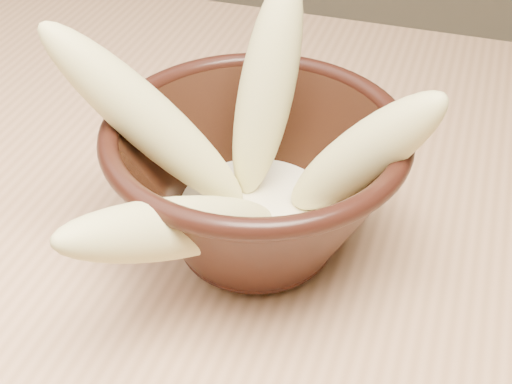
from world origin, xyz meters
TOP-DOWN VIEW (x-y plane):
  - table at (0.00, 0.00)m, footprint 1.20×0.80m
  - bowl at (0.18, -0.04)m, footprint 0.22×0.22m
  - milk_puddle at (0.18, -0.04)m, footprint 0.12×0.12m
  - banana_upright at (0.18, -0.00)m, footprint 0.07×0.10m
  - banana_left at (0.11, -0.06)m, footprint 0.16×0.09m
  - banana_right at (0.26, -0.04)m, footprint 0.13×0.06m
  - banana_front at (0.16, -0.12)m, footprint 0.12×0.19m

SIDE VIEW (x-z plane):
  - table at x=0.00m, z-range 0.30..1.05m
  - milk_puddle at x=0.18m, z-range 0.78..0.80m
  - bowl at x=0.18m, z-range 0.76..0.88m
  - banana_front at x=0.16m, z-range 0.78..0.90m
  - banana_right at x=0.26m, z-range 0.78..0.93m
  - banana_left at x=0.11m, z-range 0.78..0.96m
  - banana_upright at x=0.18m, z-range 0.79..0.96m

